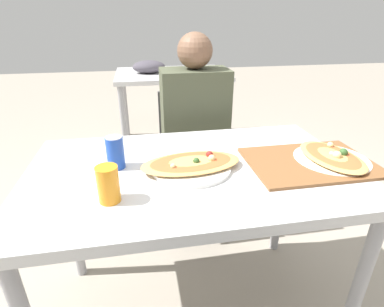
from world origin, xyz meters
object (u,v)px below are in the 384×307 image
(chair_far_seated, at_px, (192,153))
(drink_glass, at_px, (108,184))
(pizza_second, at_px, (332,158))
(dining_table, at_px, (193,186))
(person_seated, at_px, (195,127))
(pizza_main, at_px, (191,164))
(soda_can, at_px, (115,152))

(chair_far_seated, xyz_separation_m, drink_glass, (-0.42, -0.88, 0.33))
(drink_glass, bearing_deg, pizza_second, 8.44)
(dining_table, relative_size, person_seated, 1.01)
(drink_glass, bearing_deg, chair_far_seated, 64.68)
(pizza_main, xyz_separation_m, drink_glass, (-0.29, -0.17, 0.04))
(dining_table, xyz_separation_m, pizza_main, (-0.01, -0.01, 0.10))
(dining_table, distance_m, soda_can, 0.33)
(chair_far_seated, bearing_deg, soda_can, 58.11)
(pizza_main, bearing_deg, soda_can, 167.66)
(dining_table, height_order, drink_glass, drink_glass)
(person_seated, bearing_deg, chair_far_seated, -90.00)
(chair_far_seated, relative_size, person_seated, 0.72)
(dining_table, bearing_deg, pizza_main, -133.33)
(dining_table, relative_size, soda_can, 9.98)
(person_seated, distance_m, drink_glass, 0.89)
(chair_far_seated, distance_m, person_seated, 0.24)
(pizza_main, bearing_deg, drink_glass, -150.00)
(dining_table, xyz_separation_m, chair_far_seated, (0.12, 0.71, -0.19))
(person_seated, relative_size, pizza_main, 3.12)
(soda_can, height_order, drink_glass, soda_can)
(person_seated, distance_m, pizza_second, 0.78)
(person_seated, xyz_separation_m, pizza_main, (-0.13, -0.61, 0.08))
(pizza_main, xyz_separation_m, pizza_second, (0.56, -0.04, -0.00))
(pizza_main, bearing_deg, person_seated, 77.94)
(soda_can, bearing_deg, pizza_main, -12.34)
(chair_far_seated, xyz_separation_m, person_seated, (-0.00, -0.11, 0.22))
(person_seated, relative_size, drink_glass, 10.35)
(pizza_main, height_order, pizza_second, pizza_second)
(chair_far_seated, xyz_separation_m, pizza_second, (0.43, -0.76, 0.29))
(person_seated, xyz_separation_m, drink_glass, (-0.42, -0.77, 0.12))
(person_seated, relative_size, pizza_second, 3.75)
(soda_can, bearing_deg, chair_far_seated, 58.11)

